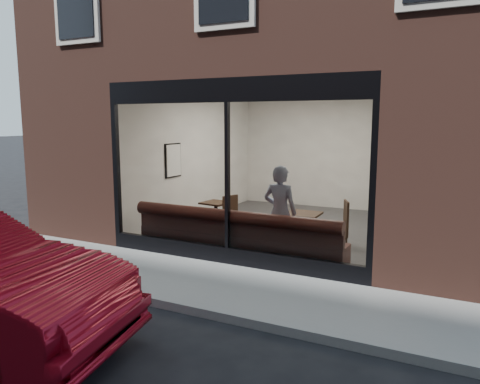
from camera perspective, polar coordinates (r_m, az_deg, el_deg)
The scene contains 22 objects.
ground at distance 6.71m, azimuth -10.09°, elevation -13.33°, with size 120.00×120.00×0.00m, color black.
sidewalk_near at distance 7.47m, azimuth -5.40°, elevation -10.83°, with size 40.00×2.00×0.01m, color gray.
kerb_near at distance 6.65m, azimuth -10.37°, elevation -12.99°, with size 40.00×0.10×0.12m, color gray.
host_building_pier_left at distance 14.99m, azimuth -3.34°, elevation 5.33°, with size 2.50×12.00×3.20m, color brown.
host_building_pier_right at distance 12.97m, azimuth 26.73°, elevation 3.85°, with size 2.50×12.00×3.20m, color brown.
host_building_backfill at distance 16.40m, azimuth 13.57°, elevation 5.40°, with size 5.00×6.00×3.20m, color brown.
cafe_floor at distance 10.92m, azimuth 5.89°, elevation -4.41°, with size 6.00×6.00×0.00m, color #2D2D30.
cafe_ceiling at distance 10.65m, azimuth 6.17°, elevation 12.43°, with size 6.00×6.00×0.00m, color white.
cafe_wall_back at distance 13.50m, azimuth 10.58°, elevation 4.81°, with size 5.00×5.00×0.00m, color beige.
cafe_wall_left at distance 11.78m, azimuth -5.39°, elevation 4.35°, with size 6.00×6.00×0.00m, color beige.
cafe_wall_right at distance 10.06m, azimuth 19.42°, elevation 3.12°, with size 6.00×6.00×0.00m, color beige.
storefront_kick at distance 8.29m, azimuth -1.51°, elevation -7.75°, with size 5.00×0.10×0.30m, color black.
storefront_header at distance 7.96m, azimuth -1.59°, elevation 12.33°, with size 5.00×0.10×0.40m, color black.
storefront_mullion at distance 8.00m, azimuth -1.55°, elevation 1.91°, with size 0.06×0.10×2.50m, color black.
storefront_glass at distance 7.97m, azimuth -1.65°, elevation 1.89°, with size 4.80×4.80×0.00m, color white.
banquette at distance 8.61m, azimuth -0.23°, elevation -6.59°, with size 4.00×0.55×0.45m, color #3E1916.
person at distance 8.47m, azimuth 4.89°, elevation -2.50°, with size 0.62×0.41×1.71m, color #8D9FBE.
cafe_table_left at distance 10.07m, azimuth -2.96°, elevation -1.32°, with size 0.55×0.55×0.04m, color black.
cafe_table_right at distance 8.95m, azimuth 7.67°, elevation -2.68°, with size 0.63×0.63×0.04m, color black.
cafe_chair_left at distance 10.01m, azimuth -1.86°, elevation -4.30°, with size 0.39×0.39×0.04m, color black.
cafe_chair_right at distance 9.43m, azimuth 11.58°, elevation -5.31°, with size 0.39×0.39×0.04m, color black.
wall_poster at distance 10.91m, azimuth -8.09°, elevation 3.84°, with size 0.02×0.54×0.73m, color white.
Camera 1 is at (3.78, -4.93, 2.52)m, focal length 35.00 mm.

